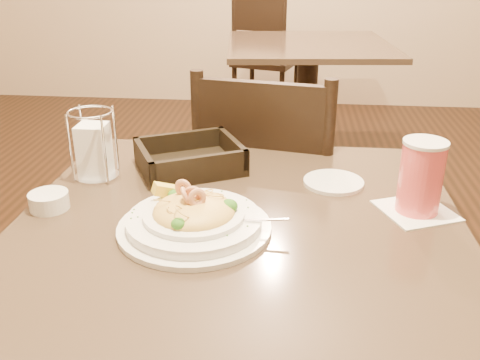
# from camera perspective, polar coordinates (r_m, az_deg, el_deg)

# --- Properties ---
(main_table) EXTENTS (0.90, 0.90, 0.73)m
(main_table) POSITION_cam_1_polar(r_m,az_deg,el_deg) (1.20, -0.10, -14.05)
(main_table) COLOR black
(main_table) RESTS_ON ground
(background_table) EXTENTS (0.98, 0.98, 0.73)m
(background_table) POSITION_cam_1_polar(r_m,az_deg,el_deg) (3.15, 7.17, 10.16)
(background_table) COLOR black
(background_table) RESTS_ON ground
(dining_chair_near) EXTENTS (0.49, 0.49, 0.93)m
(dining_chair_near) POSITION_cam_1_polar(r_m,az_deg,el_deg) (1.67, 3.20, -2.47)
(dining_chair_near) COLOR black
(dining_chair_near) RESTS_ON ground
(dining_chair_far) EXTENTS (0.52, 0.52, 0.93)m
(dining_chair_far) POSITION_cam_1_polar(r_m,az_deg,el_deg) (3.96, 2.60, 13.08)
(dining_chair_far) COLOR black
(dining_chair_far) RESTS_ON ground
(pasta_bowl) EXTENTS (0.33, 0.30, 0.10)m
(pasta_bowl) POSITION_cam_1_polar(r_m,az_deg,el_deg) (1.03, -4.93, -4.03)
(pasta_bowl) COLOR white
(pasta_bowl) RESTS_ON main_table
(drink_glass) EXTENTS (0.18, 0.18, 0.16)m
(drink_glass) POSITION_cam_1_polar(r_m,az_deg,el_deg) (1.14, 18.73, 0.25)
(drink_glass) COLOR white
(drink_glass) RESTS_ON main_table
(bread_basket) EXTENTS (0.30, 0.28, 0.07)m
(bread_basket) POSITION_cam_1_polar(r_m,az_deg,el_deg) (1.31, -5.38, 2.10)
(bread_basket) COLOR black
(bread_basket) RESTS_ON main_table
(napkin_caddy) EXTENTS (0.10, 0.10, 0.16)m
(napkin_caddy) POSITION_cam_1_polar(r_m,az_deg,el_deg) (1.29, -15.29, 3.20)
(napkin_caddy) COLOR silver
(napkin_caddy) RESTS_ON main_table
(side_plate) EXTENTS (0.15, 0.15, 0.01)m
(side_plate) POSITION_cam_1_polar(r_m,az_deg,el_deg) (1.25, 9.94, -0.22)
(side_plate) COLOR white
(side_plate) RESTS_ON main_table
(butter_ramekin) EXTENTS (0.10, 0.10, 0.04)m
(butter_ramekin) POSITION_cam_1_polar(r_m,az_deg,el_deg) (1.18, -19.71, -2.11)
(butter_ramekin) COLOR white
(butter_ramekin) RESTS_ON main_table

